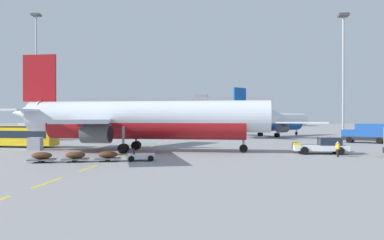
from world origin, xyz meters
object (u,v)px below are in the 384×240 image
at_px(airliner_foreground, 141,119).
at_px(uld_cargo_container, 35,144).
at_px(pushback_tug, 322,146).
at_px(apron_shuttle_bus, 15,135).
at_px(airliner_mid_left, 272,122).
at_px(ground_crew_worker, 338,148).
at_px(ground_power_truck, 367,133).
at_px(catering_truck, 37,131).
at_px(apron_light_mast_near, 36,61).
at_px(apron_light_mast_far, 343,61).
at_px(baggage_train, 92,156).

distance_m(airliner_foreground, uld_cargo_container, 14.29).
relative_size(pushback_tug, apron_shuttle_bus, 0.50).
xyz_separation_m(airliner_mid_left, apron_shuttle_bus, (-38.79, -34.03, -1.49)).
height_order(ground_crew_worker, uld_cargo_container, ground_crew_worker).
xyz_separation_m(pushback_tug, apron_shuttle_bus, (-40.58, 5.85, 0.85)).
height_order(ground_power_truck, ground_crew_worker, ground_power_truck).
xyz_separation_m(catering_truck, uld_cargo_container, (10.90, -21.35, -0.85)).
relative_size(apron_shuttle_bus, ground_crew_worker, 7.47).
height_order(catering_truck, apron_light_mast_near, apron_light_mast_near).
bearing_deg(uld_cargo_container, catering_truck, 117.06).
relative_size(pushback_tug, airliner_mid_left, 0.24).
height_order(ground_power_truck, uld_cargo_container, ground_power_truck).
height_order(pushback_tug, apron_light_mast_far, apron_light_mast_far).
distance_m(ground_power_truck, uld_cargo_container, 50.46).
bearing_deg(airliner_mid_left, apron_light_mast_near, -177.36).
height_order(airliner_foreground, apron_light_mast_far, apron_light_mast_far).
xyz_separation_m(pushback_tug, catering_truck, (-46.23, 22.79, 0.74)).
height_order(baggage_train, uld_cargo_container, uld_cargo_container).
bearing_deg(airliner_foreground, baggage_train, -100.13).
distance_m(airliner_mid_left, apron_shuttle_bus, 51.62).
xyz_separation_m(catering_truck, ground_power_truck, (57.77, -2.66, 0.00)).
height_order(apron_shuttle_bus, catering_truck, catering_truck).
bearing_deg(apron_shuttle_bus, catering_truck, 108.43).
bearing_deg(ground_power_truck, apron_light_mast_near, 165.19).
distance_m(pushback_tug, catering_truck, 51.55).
xyz_separation_m(baggage_train, uld_cargo_container, (-11.89, 11.89, 0.27)).
height_order(pushback_tug, uld_cargo_container, pushback_tug).
bearing_deg(baggage_train, ground_crew_worker, 16.27).
height_order(airliner_foreground, pushback_tug, airliner_foreground).
xyz_separation_m(airliner_foreground, pushback_tug, (21.40, -0.97, -3.05)).
xyz_separation_m(uld_cargo_container, apron_light_mast_far, (45.35, 26.74, 13.76)).
xyz_separation_m(apron_shuttle_bus, baggage_train, (17.15, -16.29, -1.22)).
bearing_deg(ground_crew_worker, airliner_foreground, 169.07).
bearing_deg(pushback_tug, apron_shuttle_bus, 171.80).
bearing_deg(baggage_train, uld_cargo_container, 135.01).
bearing_deg(airliner_foreground, uld_cargo_container, 178.02).
relative_size(uld_cargo_container, apron_light_mast_far, 0.08).
distance_m(uld_cargo_container, apron_light_mast_far, 54.41).
xyz_separation_m(catering_truck, apron_light_mast_far, (56.25, 5.39, 12.92)).
bearing_deg(ground_power_truck, pushback_tug, -119.83).
relative_size(airliner_foreground, ground_power_truck, 4.74).
bearing_deg(airliner_mid_left, apron_light_mast_far, -44.70).
bearing_deg(uld_cargo_container, apron_light_mast_near, 117.41).
distance_m(airliner_foreground, airliner_mid_left, 43.58).
relative_size(airliner_foreground, baggage_train, 3.00).
relative_size(apron_shuttle_bus, baggage_train, 1.05).
relative_size(apron_shuttle_bus, uld_cargo_container, 6.57).
height_order(apron_shuttle_bus, uld_cargo_container, apron_shuttle_bus).
relative_size(ground_crew_worker, apron_light_mast_far, 0.07).
relative_size(airliner_foreground, uld_cargo_container, 18.72).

